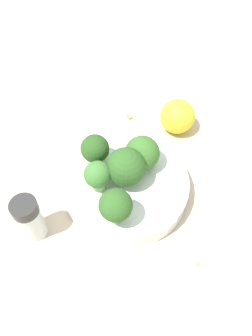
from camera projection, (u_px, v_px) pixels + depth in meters
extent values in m
plane|color=beige|center=(126.00, 192.00, 0.49)|extent=(3.00, 3.00, 0.00)
cylinder|color=silver|center=(126.00, 186.00, 0.48)|extent=(0.18, 0.18, 0.03)
cylinder|color=#84AD66|center=(142.00, 161.00, 0.47)|extent=(0.02, 0.02, 0.02)
sphere|color=#386B28|center=(142.00, 153.00, 0.46)|extent=(0.05, 0.05, 0.05)
cylinder|color=#84AD66|center=(128.00, 176.00, 0.46)|extent=(0.03, 0.03, 0.02)
sphere|color=#2D5B23|center=(128.00, 167.00, 0.44)|extent=(0.05, 0.05, 0.05)
cylinder|color=#84AD66|center=(96.00, 157.00, 0.48)|extent=(0.03, 0.03, 0.02)
sphere|color=#28511E|center=(95.00, 149.00, 0.46)|extent=(0.04, 0.04, 0.04)
cylinder|color=#7A9E5B|center=(116.00, 213.00, 0.42)|extent=(0.02, 0.02, 0.03)
sphere|color=#2D5B23|center=(116.00, 205.00, 0.40)|extent=(0.04, 0.04, 0.04)
cylinder|color=#7A9E5B|center=(99.00, 182.00, 0.45)|extent=(0.03, 0.03, 0.02)
sphere|color=#3D7533|center=(98.00, 174.00, 0.43)|extent=(0.04, 0.04, 0.04)
cylinder|color=silver|center=(31.00, 222.00, 0.43)|extent=(0.03, 0.03, 0.06)
cylinder|color=#2D2D2D|center=(24.00, 208.00, 0.40)|extent=(0.03, 0.03, 0.02)
sphere|color=yellow|center=(177.00, 117.00, 0.54)|extent=(0.06, 0.06, 0.06)
cube|color=tan|center=(129.00, 116.00, 0.58)|extent=(0.01, 0.01, 0.01)
cube|color=tan|center=(198.00, 263.00, 0.42)|extent=(0.01, 0.01, 0.01)
cube|color=#AD7F4C|center=(148.00, 139.00, 0.55)|extent=(0.01, 0.00, 0.01)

